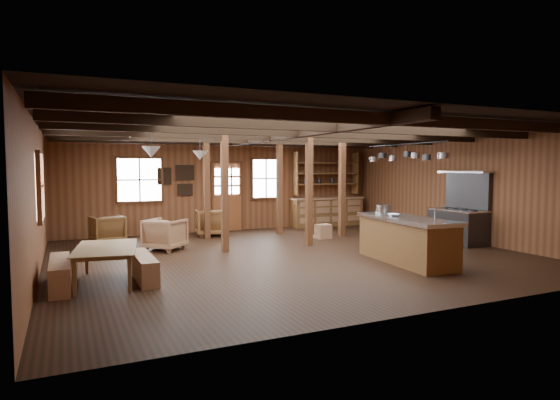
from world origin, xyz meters
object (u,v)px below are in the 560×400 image
object	(u,v)px
commercial_range	(459,220)
armchair_c	(165,234)
kitchen_island	(406,239)
armchair_a	(107,229)
dining_table	(109,265)
armchair_b	(211,222)

from	to	relation	value
commercial_range	armchair_c	distance (m)	7.40
commercial_range	armchair_c	size ratio (longest dim) A/B	2.26
kitchen_island	armchair_a	bearing A→B (deg)	140.84
dining_table	armchair_c	bearing A→B (deg)	-19.53
armchair_b	armchair_c	xyz separation A→B (m)	(-1.63, -1.78, -0.01)
armchair_c	commercial_range	bearing A→B (deg)	-152.27
dining_table	armchair_b	world-z (taller)	armchair_b
commercial_range	armchair_b	world-z (taller)	commercial_range
kitchen_island	armchair_b	bearing A→B (deg)	120.64
commercial_range	dining_table	distance (m)	8.58
dining_table	armchair_c	distance (m)	3.16
commercial_range	armchair_a	world-z (taller)	commercial_range
kitchen_island	armchair_c	size ratio (longest dim) A/B	3.11
kitchen_island	commercial_range	bearing A→B (deg)	30.46
commercial_range	dining_table	bearing A→B (deg)	-176.00
armchair_a	armchair_c	distance (m)	2.01
commercial_range	armchair_c	bearing A→B (deg)	162.74
commercial_range	armchair_a	xyz separation A→B (m)	(-8.22, 3.83, -0.25)
dining_table	armchair_c	world-z (taller)	armchair_c
dining_table	armchair_a	distance (m)	4.44
kitchen_island	dining_table	distance (m)	5.75
kitchen_island	armchair_b	world-z (taller)	kitchen_island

